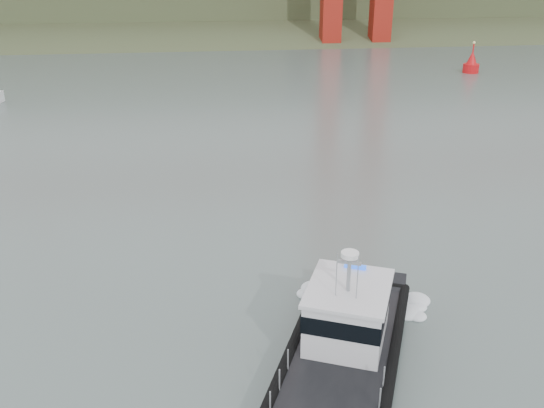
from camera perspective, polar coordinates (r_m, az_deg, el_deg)
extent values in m
plane|color=#4C5A55|center=(26.66, -0.23, -11.35)|extent=(400.00, 400.00, 0.00)
cube|color=#43512E|center=(114.77, -5.52, 15.82)|extent=(500.00, 44.72, 16.25)
cube|color=black|center=(24.58, 3.70, -13.69)|extent=(5.18, 10.14, 1.14)
cube|color=black|center=(24.30, 9.81, -14.54)|extent=(5.18, 10.14, 1.14)
cube|color=black|center=(23.76, 6.58, -13.94)|extent=(7.00, 9.81, 0.24)
cube|color=silver|center=(23.82, 7.12, -10.28)|extent=(3.96, 4.26, 2.19)
cube|color=black|center=(23.61, 7.17, -9.48)|extent=(4.03, 4.34, 0.71)
cube|color=silver|center=(23.20, 7.27, -7.87)|extent=(4.21, 4.51, 0.15)
cylinder|color=gray|center=(22.56, 7.25, -6.54)|extent=(0.15, 0.15, 1.71)
cylinder|color=white|center=(22.16, 7.35, -4.73)|extent=(0.67, 0.67, 0.17)
cylinder|color=red|center=(81.75, 18.20, 11.97)|extent=(1.95, 1.95, 1.30)
cone|color=red|center=(81.53, 18.32, 12.86)|extent=(1.52, 1.52, 1.95)
cylinder|color=red|center=(81.32, 18.43, 13.76)|extent=(0.17, 0.17, 1.09)
sphere|color=#E5D87F|center=(81.23, 18.49, 14.21)|extent=(0.33, 0.33, 0.33)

